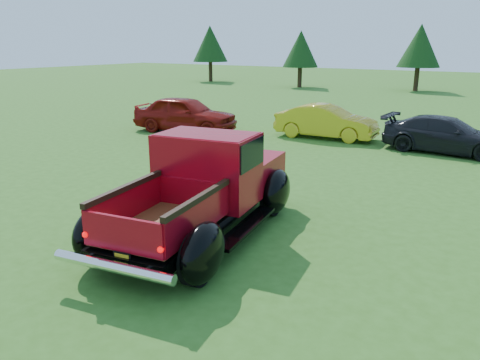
{
  "coord_description": "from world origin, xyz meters",
  "views": [
    {
      "loc": [
        5.45,
        -7.47,
        3.58
      ],
      "look_at": [
        0.52,
        0.2,
        0.9
      ],
      "focal_mm": 35.0,
      "sensor_mm": 36.0,
      "label": 1
    }
  ],
  "objects": [
    {
      "name": "show_car_grey",
      "position": [
        2.9,
        9.39,
        0.6
      ],
      "size": [
        4.22,
        1.87,
        1.2
      ],
      "primitive_type": "imported",
      "rotation": [
        0.0,
        0.0,
        1.53
      ],
      "color": "black",
      "rests_on": "ground"
    },
    {
      "name": "pickup_truck",
      "position": [
        0.19,
        -0.44,
        0.92
      ],
      "size": [
        3.13,
        5.46,
        1.93
      ],
      "rotation": [
        0.0,
        0.0,
        0.16
      ],
      "color": "black",
      "rests_on": "ground"
    },
    {
      "name": "ground",
      "position": [
        0.0,
        0.0,
        0.0
      ],
      "size": [
        120.0,
        120.0,
        0.0
      ],
      "primitive_type": "plane",
      "color": "#32601B",
      "rests_on": "ground"
    },
    {
      "name": "tree_west",
      "position": [
        -12.0,
        29.0,
        3.11
      ],
      "size": [
        2.94,
        2.94,
        4.6
      ],
      "color": "#332114",
      "rests_on": "ground"
    },
    {
      "name": "show_car_red",
      "position": [
        -7.02,
        7.71,
        0.74
      ],
      "size": [
        4.59,
        2.53,
        1.48
      ],
      "primitive_type": "imported",
      "rotation": [
        0.0,
        0.0,
        1.76
      ],
      "color": "maroon",
      "rests_on": "ground"
    },
    {
      "name": "tree_far_west",
      "position": [
        -22.0,
        30.0,
        3.52
      ],
      "size": [
        3.33,
        3.33,
        5.2
      ],
      "color": "#332114",
      "rests_on": "ground"
    },
    {
      "name": "show_car_yellow",
      "position": [
        -1.5,
        9.55,
        0.64
      ],
      "size": [
        3.99,
        1.63,
        1.28
      ],
      "primitive_type": "imported",
      "rotation": [
        0.0,
        0.0,
        1.64
      ],
      "color": "gold",
      "rests_on": "ground"
    },
    {
      "name": "tree_mid_left",
      "position": [
        -3.0,
        31.0,
        3.38
      ],
      "size": [
        3.2,
        3.2,
        5.0
      ],
      "color": "#332114",
      "rests_on": "ground"
    }
  ]
}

